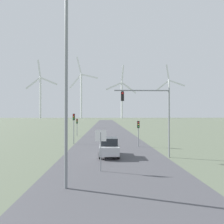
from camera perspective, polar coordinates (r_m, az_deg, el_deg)
road_surface at (r=52.23m, az=-0.94°, el=-5.17°), size 10.00×240.00×0.01m
streetlamp at (r=12.74m, az=-11.87°, el=15.35°), size 3.67×0.32×12.35m
stop_sign_near at (r=15.76m, az=-2.98°, el=-7.93°), size 0.81×0.07×2.94m
traffic_light_post_near_left at (r=30.69m, az=-9.95°, el=-2.54°), size 0.28×0.34×4.19m
traffic_light_post_near_right at (r=27.78m, az=6.90°, el=-4.11°), size 0.28×0.34×3.26m
traffic_light_post_mid_left at (r=41.57m, az=-9.12°, el=-2.96°), size 0.28×0.33×3.29m
traffic_light_mast_overhead at (r=20.92m, az=10.00°, el=1.17°), size 5.26×0.35×6.58m
car_approaching at (r=21.38m, az=-0.78°, el=-9.13°), size 1.88×4.10×1.83m
wind_turbine_far_left at (r=260.99m, az=-18.21°, el=4.72°), size 36.02×2.60×66.72m
wind_turbine_left at (r=266.26m, az=-8.05°, el=5.40°), size 35.92×15.23×74.93m
wind_turbine_center at (r=258.71m, az=2.58°, el=4.25°), size 36.58×4.62×62.99m
wind_turbine_right at (r=277.36m, az=14.67°, el=4.38°), size 34.02×9.90×66.34m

